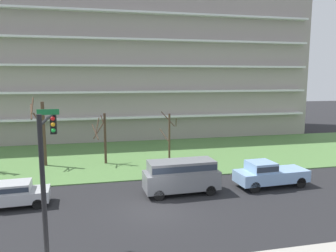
# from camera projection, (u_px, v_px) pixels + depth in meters

# --- Properties ---
(ground) EXTENTS (160.00, 160.00, 0.00)m
(ground) POSITION_uv_depth(u_px,v_px,m) (154.00, 210.00, 20.01)
(ground) COLOR #232326
(grass_lawn_strip) EXTENTS (80.00, 16.00, 0.08)m
(grass_lawn_strip) POSITION_uv_depth(u_px,v_px,m) (130.00, 156.00, 33.52)
(grass_lawn_strip) COLOR #547F42
(grass_lawn_strip) RESTS_ON ground
(apartment_building) EXTENTS (51.55, 14.66, 18.92)m
(apartment_building) POSITION_uv_depth(u_px,v_px,m) (118.00, 67.00, 46.47)
(apartment_building) COLOR #9E938C
(apartment_building) RESTS_ON ground
(tree_left) EXTENTS (1.31, 1.94, 6.27)m
(tree_left) POSITION_uv_depth(u_px,v_px,m) (42.00, 131.00, 29.45)
(tree_left) COLOR #4C3828
(tree_left) RESTS_ON ground
(tree_center) EXTENTS (1.33, 2.29, 4.80)m
(tree_center) POSITION_uv_depth(u_px,v_px,m) (103.00, 136.00, 30.34)
(tree_center) COLOR #423023
(tree_center) RESTS_ON ground
(tree_right) EXTENTS (1.78, 1.47, 4.89)m
(tree_right) POSITION_uv_depth(u_px,v_px,m) (169.00, 135.00, 31.71)
(tree_right) COLOR #4C3828
(tree_right) RESTS_ON ground
(van_gray_near_left) EXTENTS (5.27, 2.19, 2.36)m
(van_gray_near_left) POSITION_uv_depth(u_px,v_px,m) (181.00, 174.00, 22.73)
(van_gray_near_left) COLOR slate
(van_gray_near_left) RESTS_ON ground
(sedan_silver_center_left) EXTENTS (4.49, 2.04, 1.57)m
(sedan_silver_center_left) POSITION_uv_depth(u_px,v_px,m) (12.00, 193.00, 20.45)
(sedan_silver_center_left) COLOR #B7BABF
(sedan_silver_center_left) RESTS_ON ground
(pickup_blue_center_right) EXTENTS (5.50, 2.30, 1.95)m
(pickup_blue_center_right) POSITION_uv_depth(u_px,v_px,m) (268.00, 173.00, 24.21)
(pickup_blue_center_right) COLOR #8CB2E0
(pickup_blue_center_right) RESTS_ON ground
(traffic_signal_mast) EXTENTS (0.90, 4.24, 6.77)m
(traffic_signal_mast) POSITION_uv_depth(u_px,v_px,m) (47.00, 166.00, 13.11)
(traffic_signal_mast) COLOR black
(traffic_signal_mast) RESTS_ON ground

